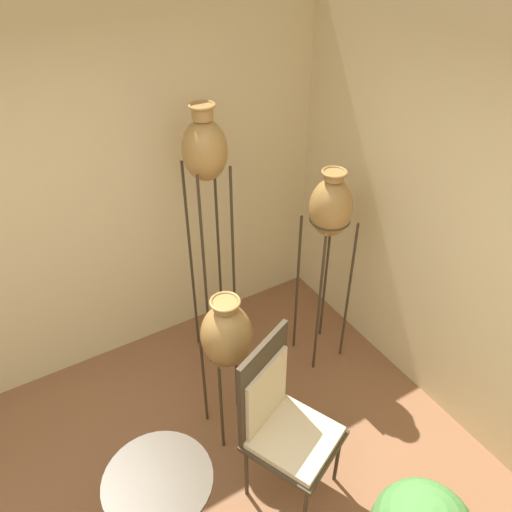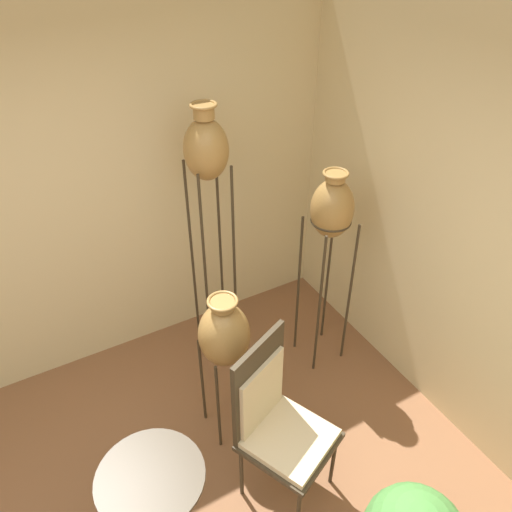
% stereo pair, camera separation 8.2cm
% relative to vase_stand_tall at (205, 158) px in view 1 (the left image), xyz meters
% --- Properties ---
extents(wall_back, '(8.28, 0.06, 2.70)m').
position_rel_vase_stand_tall_xyz_m(wall_back, '(-1.01, 0.45, -0.36)').
color(wall_back, beige).
rests_on(wall_back, ground_plane).
extents(vase_stand_tall, '(0.29, 0.29, 2.06)m').
position_rel_vase_stand_tall_xyz_m(vase_stand_tall, '(0.00, 0.00, 0.00)').
color(vase_stand_tall, '#382D1E').
rests_on(vase_stand_tall, ground_plane).
extents(vase_stand_medium, '(0.30, 0.30, 1.63)m').
position_rel_vase_stand_tall_xyz_m(vase_stand_medium, '(0.69, -0.46, -0.38)').
color(vase_stand_medium, '#382D1E').
rests_on(vase_stand_medium, ground_plane).
extents(vase_stand_short, '(0.32, 0.32, 1.16)m').
position_rel_vase_stand_tall_xyz_m(vase_stand_short, '(-0.27, -0.72, -0.83)').
color(vase_stand_short, '#382D1E').
rests_on(vase_stand_short, ground_plane).
extents(chair, '(0.62, 0.63, 1.16)m').
position_rel_vase_stand_tall_xyz_m(chair, '(-0.20, -1.24, -1.07)').
color(chair, '#382D1E').
rests_on(chair, ground_plane).
extents(side_table, '(0.55, 0.55, 0.72)m').
position_rel_vase_stand_tall_xyz_m(side_table, '(-0.96, -1.28, -1.18)').
color(side_table, '#382D1E').
rests_on(side_table, ground_plane).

